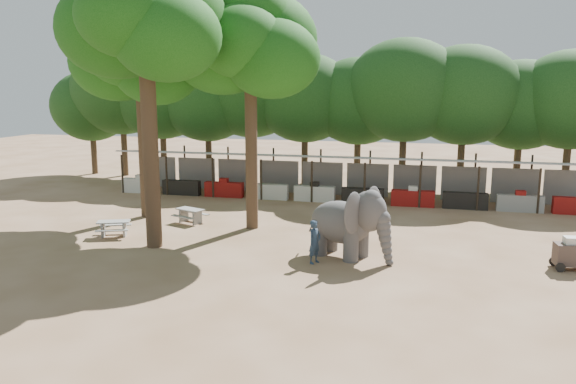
% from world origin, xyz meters
% --- Properties ---
extents(ground, '(100.00, 100.00, 0.00)m').
position_xyz_m(ground, '(0.00, 0.00, 0.00)').
color(ground, brown).
rests_on(ground, ground).
extents(vendor_stalls, '(28.00, 2.99, 2.80)m').
position_xyz_m(vendor_stalls, '(-0.00, 13.84, 1.18)').
color(vendor_stalls, gray).
rests_on(vendor_stalls, ground).
extents(yard_tree_left, '(7.10, 6.90, 11.02)m').
position_xyz_m(yard_tree_left, '(-9.13, 7.19, 8.20)').
color(yard_tree_left, '#332316').
rests_on(yard_tree_left, ground).
extents(yard_tree_center, '(7.10, 6.90, 12.04)m').
position_xyz_m(yard_tree_center, '(-6.13, 2.19, 9.21)').
color(yard_tree_center, '#332316').
rests_on(yard_tree_center, ground).
extents(yard_tree_back, '(7.10, 6.90, 11.36)m').
position_xyz_m(yard_tree_back, '(-3.13, 6.19, 8.54)').
color(yard_tree_back, '#332316').
rests_on(yard_tree_back, ground).
extents(backdrop_trees, '(46.46, 5.95, 8.33)m').
position_xyz_m(backdrop_trees, '(0.00, 19.00, 5.51)').
color(backdrop_trees, '#332316').
rests_on(backdrop_trees, ground).
extents(elephant, '(3.73, 2.90, 2.78)m').
position_xyz_m(elephant, '(2.13, 2.46, 1.39)').
color(elephant, '#423F40').
rests_on(elephant, ground).
extents(handler, '(0.62, 0.71, 1.65)m').
position_xyz_m(handler, '(0.94, 1.41, 0.83)').
color(handler, '#26384C').
rests_on(handler, ground).
extents(picnic_table_near, '(1.77, 1.69, 0.70)m').
position_xyz_m(picnic_table_near, '(-8.52, 3.02, 0.46)').
color(picnic_table_near, gray).
rests_on(picnic_table_near, ground).
extents(picnic_table_far, '(1.78, 1.70, 0.70)m').
position_xyz_m(picnic_table_far, '(-6.24, 6.21, 0.46)').
color(picnic_table_far, gray).
rests_on(picnic_table_far, ground).
extents(cart_front, '(1.34, 0.95, 1.22)m').
position_xyz_m(cart_front, '(10.15, 2.95, 0.60)').
color(cart_front, '#3C2C27').
rests_on(cart_front, ground).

